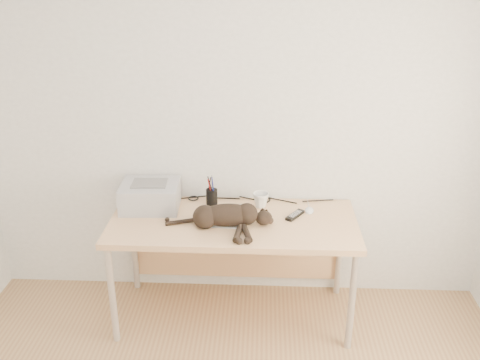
{
  "coord_description": "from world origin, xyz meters",
  "views": [
    {
      "loc": [
        0.19,
        -1.68,
        2.34
      ],
      "look_at": [
        0.05,
        1.34,
        1.05
      ],
      "focal_mm": 40.0,
      "sensor_mm": 36.0,
      "label": 1
    }
  ],
  "objects_px": {
    "printer": "(150,195)",
    "mouse": "(309,209)",
    "mug": "(261,200)",
    "desk": "(234,232)",
    "pen_cup": "(212,196)",
    "cat": "(224,217)"
  },
  "relations": [
    {
      "from": "mug",
      "to": "desk",
      "type": "bearing_deg",
      "value": -144.98
    },
    {
      "from": "desk",
      "to": "mug",
      "type": "xyz_separation_m",
      "value": [
        0.17,
        0.12,
        0.18
      ]
    },
    {
      "from": "mug",
      "to": "mouse",
      "type": "relative_size",
      "value": 1.08
    },
    {
      "from": "cat",
      "to": "printer",
      "type": "bearing_deg",
      "value": 148.77
    },
    {
      "from": "mug",
      "to": "cat",
      "type": "bearing_deg",
      "value": -127.98
    },
    {
      "from": "pen_cup",
      "to": "desk",
      "type": "bearing_deg",
      "value": -43.54
    },
    {
      "from": "mug",
      "to": "printer",
      "type": "bearing_deg",
      "value": -177.03
    },
    {
      "from": "printer",
      "to": "mug",
      "type": "xyz_separation_m",
      "value": [
        0.74,
        0.04,
        -0.04
      ]
    },
    {
      "from": "cat",
      "to": "pen_cup",
      "type": "relative_size",
      "value": 3.44
    },
    {
      "from": "pen_cup",
      "to": "mouse",
      "type": "bearing_deg",
      "value": -7.27
    },
    {
      "from": "desk",
      "to": "mug",
      "type": "height_order",
      "value": "mug"
    },
    {
      "from": "mug",
      "to": "mouse",
      "type": "distance_m",
      "value": 0.33
    },
    {
      "from": "mouse",
      "to": "desk",
      "type": "bearing_deg",
      "value": -167.4
    },
    {
      "from": "desk",
      "to": "cat",
      "type": "relative_size",
      "value": 2.33
    },
    {
      "from": "desk",
      "to": "pen_cup",
      "type": "bearing_deg",
      "value": 136.46
    },
    {
      "from": "mouse",
      "to": "printer",
      "type": "bearing_deg",
      "value": -176.05
    },
    {
      "from": "mug",
      "to": "mouse",
      "type": "xyz_separation_m",
      "value": [
        0.33,
        -0.05,
        -0.03
      ]
    },
    {
      "from": "cat",
      "to": "mouse",
      "type": "relative_size",
      "value": 6.81
    },
    {
      "from": "printer",
      "to": "mouse",
      "type": "height_order",
      "value": "printer"
    },
    {
      "from": "desk",
      "to": "pen_cup",
      "type": "xyz_separation_m",
      "value": [
        -0.16,
        0.15,
        0.19
      ]
    },
    {
      "from": "desk",
      "to": "printer",
      "type": "relative_size",
      "value": 4.04
    },
    {
      "from": "pen_cup",
      "to": "mouse",
      "type": "height_order",
      "value": "pen_cup"
    }
  ]
}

